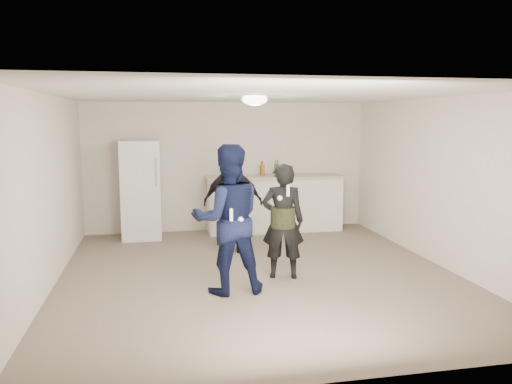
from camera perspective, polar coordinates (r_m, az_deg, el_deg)
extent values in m
plane|color=#6B5B4C|center=(7.16, 0.32, -9.38)|extent=(6.00, 6.00, 0.00)
plane|color=silver|center=(6.83, 0.34, 11.04)|extent=(6.00, 6.00, 0.00)
plane|color=beige|center=(9.82, -3.21, 2.88)|extent=(6.00, 0.00, 6.00)
plane|color=beige|center=(4.03, 8.98, -5.02)|extent=(6.00, 0.00, 6.00)
plane|color=beige|center=(6.88, -22.72, -0.06)|extent=(0.00, 6.00, 6.00)
plane|color=beige|center=(7.90, 20.26, 1.08)|extent=(0.00, 6.00, 6.00)
cube|color=white|center=(9.75, 2.17, -1.44)|extent=(2.60, 0.56, 1.05)
cube|color=#B9AE8F|center=(9.68, 2.19, 1.74)|extent=(2.68, 0.64, 0.04)
cube|color=white|center=(9.37, -13.01, 0.27)|extent=(0.70, 0.70, 1.80)
cylinder|color=#B4B4B8|center=(8.95, -11.37, 2.53)|extent=(0.02, 0.02, 0.60)
ellipsoid|color=white|center=(7.12, -0.16, 10.53)|extent=(0.36, 0.36, 0.16)
cylinder|color=silver|center=(9.56, -3.70, 2.28)|extent=(0.08, 0.08, 0.17)
imported|color=#101945|center=(6.23, -3.23, -3.14)|extent=(0.94, 0.75, 1.88)
imported|color=black|center=(6.84, 3.09, -3.34)|extent=(0.65, 0.50, 1.59)
cylinder|color=#293417|center=(6.83, 3.09, -2.88)|extent=(0.34, 0.34, 0.28)
imported|color=black|center=(8.15, -2.65, -1.23)|extent=(1.04, 0.64, 1.65)
cube|color=silver|center=(5.94, -2.86, -2.61)|extent=(0.04, 0.04, 0.15)
sphere|color=white|center=(6.00, -1.76, -3.17)|extent=(0.07, 0.07, 0.07)
cube|color=white|center=(6.53, 3.66, 0.15)|extent=(0.04, 0.04, 0.15)
sphere|color=white|center=(6.55, 2.74, -0.70)|extent=(0.07, 0.07, 0.07)
cylinder|color=#164B15|center=(9.51, 2.48, 2.47)|extent=(0.07, 0.07, 0.24)
cylinder|color=#8B4114|center=(9.78, 0.65, 2.51)|extent=(0.08, 0.08, 0.20)
cylinder|color=#164D19|center=(9.50, 2.26, 2.47)|extent=(0.06, 0.06, 0.24)
cylinder|color=#976616|center=(9.67, 0.77, 2.49)|extent=(0.07, 0.07, 0.21)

